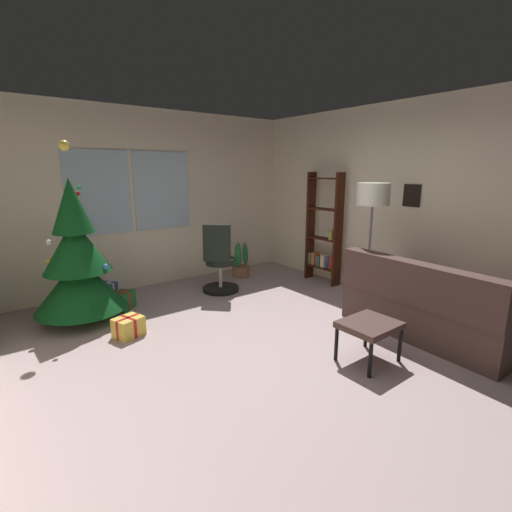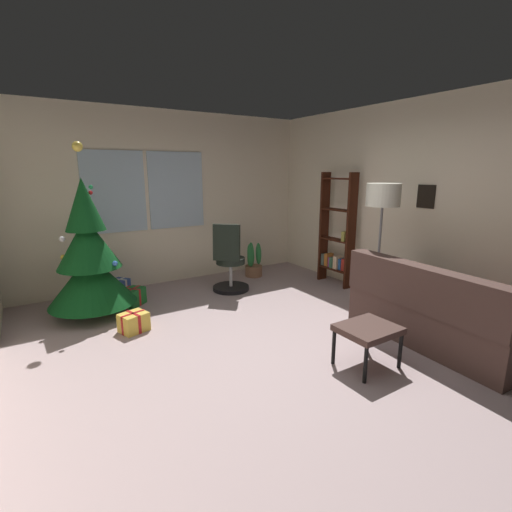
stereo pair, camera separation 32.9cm
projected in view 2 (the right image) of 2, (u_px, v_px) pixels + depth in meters
The scene contains 14 objects.
ground_plane at pixel (275, 356), 3.79m from camera, with size 4.80×5.94×0.10m, color #A99293.
wall_back_with_windows at pixel (167, 198), 5.94m from camera, with size 4.80×0.12×2.74m.
wall_right_with_frames at pixel (432, 206), 4.75m from camera, with size 0.12×5.94×2.74m.
couch at pixel (456, 316), 3.93m from camera, with size 1.63×1.93×0.88m.
footstool at pixel (368, 331), 3.44m from camera, with size 0.53×0.45×0.40m.
holiday_tree at pixel (89, 260), 4.59m from camera, with size 1.06×1.06×2.15m.
gift_box_red at pixel (128, 295), 5.27m from camera, with size 0.32×0.39×0.16m.
gift_box_green at pixel (133, 297), 5.07m from camera, with size 0.38×0.37×0.24m.
gift_box_gold at pixel (134, 322), 4.25m from camera, with size 0.35×0.32×0.23m.
gift_box_blue at pixel (120, 288), 5.44m from camera, with size 0.30×0.30×0.26m.
office_chair at pixel (229, 265), 5.59m from camera, with size 0.59×0.59×1.06m.
bookshelf at pixel (337, 237), 5.90m from camera, with size 0.18×0.64×1.79m.
floor_lamp at pixel (383, 202), 4.54m from camera, with size 0.41×0.41×1.67m.
potted_plant at pixel (253, 263), 6.42m from camera, with size 0.44×0.33×0.64m.
Camera 2 is at (-2.02, -2.81, 1.83)m, focal length 25.82 mm.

